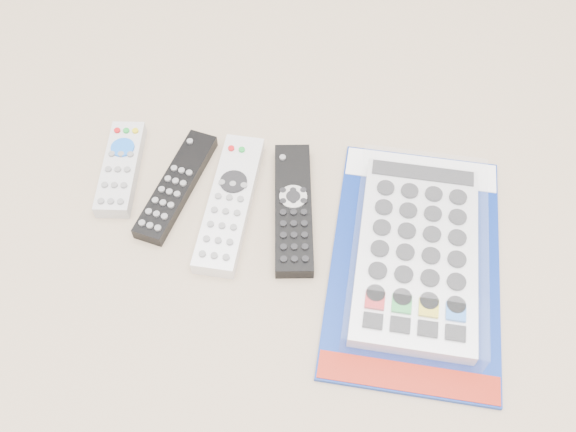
% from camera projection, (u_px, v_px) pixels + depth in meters
% --- Properties ---
extents(remote_small_grey, '(0.07, 0.16, 0.02)m').
position_uv_depth(remote_small_grey, '(121.00, 168.00, 0.90)').
color(remote_small_grey, '#B6B6B9').
rests_on(remote_small_grey, ground).
extents(remote_slim_black, '(0.07, 0.19, 0.02)m').
position_uv_depth(remote_slim_black, '(176.00, 186.00, 0.88)').
color(remote_slim_black, black).
rests_on(remote_slim_black, ground).
extents(remote_silver_dvd, '(0.06, 0.22, 0.02)m').
position_uv_depth(remote_silver_dvd, '(230.00, 203.00, 0.86)').
color(remote_silver_dvd, silver).
rests_on(remote_silver_dvd, ground).
extents(remote_large_black, '(0.09, 0.21, 0.02)m').
position_uv_depth(remote_large_black, '(293.00, 208.00, 0.86)').
color(remote_large_black, black).
rests_on(remote_large_black, ground).
extents(jumbo_remote_packaged, '(0.22, 0.35, 0.05)m').
position_uv_depth(jumbo_remote_packaged, '(417.00, 252.00, 0.81)').
color(jumbo_remote_packaged, navy).
rests_on(jumbo_remote_packaged, ground).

